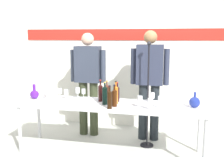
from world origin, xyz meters
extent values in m
plane|color=#B8BBB3|center=(0.00, 0.00, 0.00)|extent=(10.00, 10.00, 0.00)
cube|color=white|center=(0.00, 1.22, 1.50)|extent=(5.42, 0.10, 3.00)
cube|color=red|center=(0.00, 1.17, 1.70)|extent=(3.80, 0.01, 0.20)
cube|color=white|center=(0.00, 0.00, 0.71)|extent=(2.64, 0.66, 0.04)
cylinder|color=silver|center=(-1.26, -0.28, 0.35)|extent=(0.05, 0.05, 0.69)
cylinder|color=silver|center=(1.26, -0.28, 0.35)|extent=(0.05, 0.05, 0.69)
cylinder|color=silver|center=(-1.26, 0.28, 0.35)|extent=(0.05, 0.05, 0.69)
cylinder|color=silver|center=(1.26, 0.28, 0.35)|extent=(0.05, 0.05, 0.69)
sphere|color=#561C94|center=(-1.18, 0.04, 0.80)|extent=(0.13, 0.13, 0.13)
cylinder|color=#561C94|center=(-1.18, 0.04, 0.90)|extent=(0.04, 0.04, 0.10)
sphere|color=navy|center=(1.15, 0.04, 0.80)|extent=(0.14, 0.14, 0.14)
cylinder|color=navy|center=(1.15, 0.04, 0.90)|extent=(0.03, 0.03, 0.08)
cylinder|color=#313723|center=(-0.60, 0.61, 0.46)|extent=(0.14, 0.14, 0.92)
cylinder|color=#313723|center=(-0.42, 0.61, 0.46)|extent=(0.14, 0.14, 0.92)
cube|color=#313848|center=(-0.51, 0.61, 1.22)|extent=(0.42, 0.22, 0.59)
cylinder|color=#313848|center=(-0.77, 0.61, 1.19)|extent=(0.09, 0.09, 0.53)
cylinder|color=#313848|center=(-0.25, 0.61, 1.19)|extent=(0.09, 0.09, 0.53)
sphere|color=#D4A68B|center=(-0.51, 0.61, 1.63)|extent=(0.20, 0.20, 0.20)
cylinder|color=#1E2429|center=(0.42, 0.61, 0.46)|extent=(0.14, 0.14, 0.92)
cylinder|color=#1E2429|center=(0.60, 0.61, 0.46)|extent=(0.14, 0.14, 0.92)
cube|color=#2D3348|center=(0.51, 0.61, 1.23)|extent=(0.42, 0.22, 0.63)
cylinder|color=#2D3348|center=(0.25, 0.61, 1.20)|extent=(0.09, 0.09, 0.57)
cylinder|color=#2D3348|center=(0.77, 0.61, 1.20)|extent=(0.09, 0.09, 0.57)
sphere|color=#9D744B|center=(0.51, 0.61, 1.66)|extent=(0.21, 0.21, 0.21)
cylinder|color=#51291D|center=(-0.06, 0.07, 0.85)|extent=(0.07, 0.07, 0.24)
cone|color=#51291D|center=(-0.06, 0.07, 0.98)|extent=(0.07, 0.07, 0.03)
cylinder|color=#51291D|center=(-0.06, 0.07, 1.00)|extent=(0.02, 0.02, 0.06)
cylinder|color=gold|center=(-0.06, 0.07, 1.04)|extent=(0.03, 0.03, 0.02)
cylinder|color=black|center=(-0.06, -0.06, 0.85)|extent=(0.07, 0.07, 0.23)
cone|color=black|center=(-0.06, -0.06, 0.98)|extent=(0.07, 0.07, 0.03)
cylinder|color=black|center=(-0.06, -0.06, 1.00)|extent=(0.02, 0.02, 0.07)
cylinder|color=gold|center=(-0.06, -0.06, 1.04)|extent=(0.03, 0.03, 0.02)
cylinder|color=black|center=(0.08, 0.13, 0.83)|extent=(0.07, 0.07, 0.20)
cone|color=black|center=(0.08, 0.13, 0.95)|extent=(0.07, 0.07, 0.03)
cylinder|color=black|center=(0.08, 0.13, 0.97)|extent=(0.03, 0.03, 0.07)
cylinder|color=red|center=(0.08, 0.13, 1.01)|extent=(0.03, 0.03, 0.02)
cylinder|color=black|center=(0.05, -0.25, 0.84)|extent=(0.06, 0.06, 0.22)
cone|color=black|center=(0.05, -0.25, 0.96)|extent=(0.06, 0.06, 0.03)
cylinder|color=black|center=(0.05, -0.25, 0.99)|extent=(0.03, 0.03, 0.07)
cylinder|color=black|center=(0.05, -0.25, 1.03)|extent=(0.03, 0.03, 0.02)
cylinder|color=#371807|center=(0.09, -0.13, 0.84)|extent=(0.07, 0.07, 0.22)
cone|color=#371807|center=(0.09, -0.13, 0.96)|extent=(0.07, 0.07, 0.03)
cylinder|color=#371807|center=(0.09, -0.13, 0.98)|extent=(0.03, 0.03, 0.07)
cylinder|color=black|center=(0.09, -0.13, 1.02)|extent=(0.03, 0.03, 0.02)
cylinder|color=orange|center=(0.09, 0.01, 0.85)|extent=(0.07, 0.07, 0.23)
cone|color=orange|center=(0.09, 0.01, 0.98)|extent=(0.07, 0.07, 0.03)
cylinder|color=orange|center=(0.09, 0.01, 1.00)|extent=(0.02, 0.02, 0.08)
cylinder|color=black|center=(0.09, 0.01, 1.05)|extent=(0.03, 0.03, 0.02)
cylinder|color=black|center=(-0.16, 0.09, 0.85)|extent=(0.07, 0.07, 0.23)
cone|color=black|center=(-0.16, 0.09, 0.97)|extent=(0.07, 0.07, 0.03)
cylinder|color=black|center=(-0.16, 0.09, 1.00)|extent=(0.02, 0.02, 0.08)
cylinder|color=red|center=(-0.16, 0.09, 1.04)|extent=(0.03, 0.03, 0.02)
cylinder|color=white|center=(-0.70, 0.11, 0.73)|extent=(0.06, 0.06, 0.00)
cylinder|color=white|center=(-0.70, 0.11, 0.77)|extent=(0.01, 0.01, 0.06)
cylinder|color=white|center=(-0.70, 0.11, 0.84)|extent=(0.06, 0.06, 0.08)
cylinder|color=white|center=(-0.80, 0.11, 0.73)|extent=(0.06, 0.06, 0.00)
cylinder|color=white|center=(-0.80, 0.11, 0.77)|extent=(0.01, 0.01, 0.08)
cylinder|color=white|center=(-0.80, 0.11, 0.85)|extent=(0.06, 0.06, 0.08)
cylinder|color=white|center=(-0.55, 0.20, 0.73)|extent=(0.05, 0.05, 0.00)
cylinder|color=white|center=(-0.55, 0.20, 0.78)|extent=(0.01, 0.01, 0.08)
cylinder|color=white|center=(-0.55, 0.20, 0.86)|extent=(0.07, 0.07, 0.09)
cylinder|color=white|center=(-0.99, 0.04, 0.73)|extent=(0.06, 0.06, 0.00)
cylinder|color=white|center=(-0.99, 0.04, 0.77)|extent=(0.01, 0.01, 0.07)
cylinder|color=white|center=(-0.99, 0.04, 0.85)|extent=(0.07, 0.07, 0.09)
cylinder|color=white|center=(-0.47, 0.25, 0.73)|extent=(0.05, 0.05, 0.00)
cylinder|color=white|center=(-0.47, 0.25, 0.77)|extent=(0.01, 0.01, 0.06)
cylinder|color=white|center=(-0.47, 0.25, 0.83)|extent=(0.06, 0.06, 0.08)
cylinder|color=white|center=(-1.06, 0.21, 0.73)|extent=(0.06, 0.06, 0.00)
cylinder|color=white|center=(-1.06, 0.21, 0.77)|extent=(0.01, 0.01, 0.06)
cylinder|color=white|center=(-1.06, 0.21, 0.83)|extent=(0.07, 0.07, 0.07)
cylinder|color=white|center=(0.58, -0.19, 0.73)|extent=(0.06, 0.06, 0.00)
cylinder|color=white|center=(0.58, -0.19, 0.77)|extent=(0.01, 0.01, 0.06)
cylinder|color=white|center=(0.58, -0.19, 0.84)|extent=(0.07, 0.07, 0.09)
cylinder|color=white|center=(0.70, -0.10, 0.73)|extent=(0.06, 0.06, 0.00)
cylinder|color=white|center=(0.70, -0.10, 0.77)|extent=(0.01, 0.01, 0.08)
cylinder|color=white|center=(0.70, -0.10, 0.85)|extent=(0.07, 0.07, 0.09)
cylinder|color=white|center=(0.44, -0.11, 0.73)|extent=(0.06, 0.06, 0.00)
cylinder|color=white|center=(0.44, -0.11, 0.77)|extent=(0.01, 0.01, 0.07)
cylinder|color=white|center=(0.44, -0.11, 0.85)|extent=(0.07, 0.07, 0.08)
cylinder|color=white|center=(0.58, 0.18, 0.73)|extent=(0.05, 0.05, 0.00)
cylinder|color=white|center=(0.58, 0.18, 0.76)|extent=(0.01, 0.01, 0.06)
cylinder|color=white|center=(0.58, 0.18, 0.84)|extent=(0.06, 0.06, 0.08)
cylinder|color=black|center=(0.51, 0.34, 0.01)|extent=(0.20, 0.20, 0.02)
cylinder|color=black|center=(0.51, 0.34, 0.77)|extent=(0.02, 0.02, 1.54)
sphere|color=#232328|center=(0.51, 0.34, 1.57)|extent=(0.06, 0.06, 0.06)
camera|label=1|loc=(0.77, -3.41, 1.66)|focal=40.94mm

